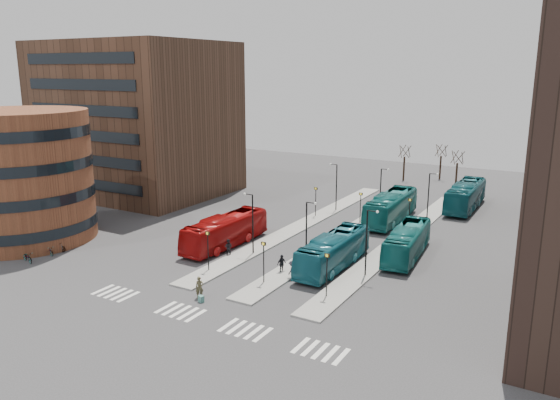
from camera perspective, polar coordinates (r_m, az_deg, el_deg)
The scene contains 23 objects.
ground at distance 40.29m, azimuth -13.03°, elevation -13.67°, with size 160.00×160.00×0.00m, color #313133.
island_left at distance 65.41m, azimuth 2.47°, elevation -2.54°, with size 2.50×45.00×0.15m, color gray.
island_mid at distance 62.97m, azimuth 7.31°, elevation -3.28°, with size 2.50×45.00×0.15m, color gray.
island_right at distance 61.01m, azimuth 12.51°, elevation -4.06°, with size 2.50×45.00×0.15m, color gray.
suitcase at distance 44.79m, azimuth -8.24°, elevation -10.20°, with size 0.43×0.34×0.53m, color #1C2A9B.
red_bus at distance 57.53m, azimuth -5.72°, elevation -3.23°, with size 2.77×11.84×3.30m, color #9C0C0C.
teal_bus_a at distance 51.42m, azimuth 5.60°, elevation -5.33°, with size 2.71×11.56×3.22m, color #165E6E.
teal_bus_b at distance 67.73m, azimuth 11.51°, elevation -0.74°, with size 3.00×12.83×3.57m, color #146463.
teal_bus_c at distance 55.44m, azimuth 13.13°, elevation -4.29°, with size 2.61×11.14×3.10m, color #156A69.
teal_bus_d at distance 76.46m, azimuth 18.81°, elevation 0.43°, with size 3.01×12.87×3.58m, color #12555E.
traveller at distance 45.32m, azimuth -8.41°, elevation -9.03°, with size 0.66×0.43×1.82m, color #443F29.
commuter_a at distance 54.91m, azimuth -5.42°, elevation -4.93°, with size 0.82×0.64×1.68m, color black.
commuter_b at distance 50.09m, azimuth 0.17°, elevation -6.69°, with size 1.01×0.42×1.73m, color black.
commuter_c at distance 48.81m, azimuth 1.23°, elevation -7.30°, with size 1.06×0.61×1.64m, color black.
bicycle_near at distance 58.25m, azimuth -24.87°, elevation -5.44°, with size 0.66×1.90×1.00m, color gray.
bicycle_mid at distance 60.19m, azimuth -22.14°, elevation -4.57°, with size 0.48×1.69×1.01m, color gray.
bicycle_far at distance 59.57m, azimuth -22.99°, elevation -4.89°, with size 0.60×1.73×0.91m, color gray.
crosswalk_stripes at distance 41.95m, azimuth -7.43°, elevation -12.27°, with size 22.35×2.40×0.01m.
round_building at distance 65.00m, azimuth -25.53°, elevation 2.29°, with size 15.16×15.16×14.00m.
office_block at distance 84.33m, azimuth -14.65°, elevation 8.23°, with size 25.00×20.12×22.00m.
sign_poles at distance 56.34m, azimuth 4.21°, elevation -2.76°, with size 12.45×22.12×3.65m.
lamp_posts at distance 60.02m, azimuth 7.22°, elevation -0.65°, with size 14.04×20.24×6.12m.
bare_trees at distance 92.46m, azimuth 15.72°, elevation 3.42°, with size 10.97×8.14×5.90m.
Camera 1 is at (25.16, -25.67, 18.20)m, focal length 35.00 mm.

